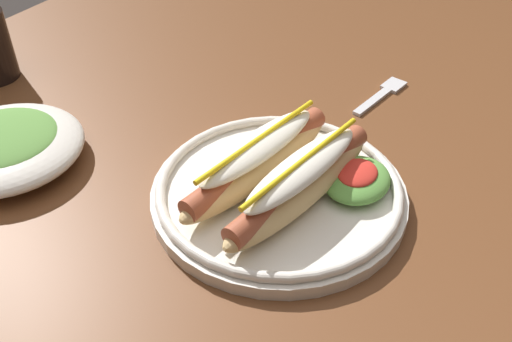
% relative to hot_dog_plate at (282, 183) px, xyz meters
% --- Properties ---
extents(dining_table, '(1.42, 1.01, 0.74)m').
position_rel_hot_dog_plate_xyz_m(dining_table, '(0.03, 0.17, -0.11)').
color(dining_table, brown).
rests_on(dining_table, ground_plane).
extents(hot_dog_plate, '(0.29, 0.29, 0.08)m').
position_rel_hot_dog_plate_xyz_m(hot_dog_plate, '(0.00, 0.00, 0.00)').
color(hot_dog_plate, silver).
rests_on(hot_dog_plate, dining_table).
extents(fork, '(0.12, 0.04, 0.00)m').
position_rel_hot_dog_plate_xyz_m(fork, '(0.28, -0.01, -0.02)').
color(fork, silver).
rests_on(fork, dining_table).
extents(side_bowl, '(0.19, 0.19, 0.05)m').
position_rel_hot_dog_plate_xyz_m(side_bowl, '(-0.11, 0.32, -0.00)').
color(side_bowl, silver).
rests_on(side_bowl, dining_table).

